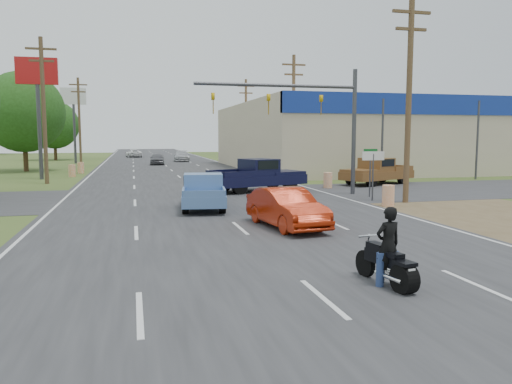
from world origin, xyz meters
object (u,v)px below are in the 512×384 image
object	(u,v)px
red_convertible	(287,208)
navy_pickup	(259,175)
rider	(388,249)
distant_car_silver	(182,156)
distant_car_grey	(157,159)
motorcycle	(389,266)
brown_pickup	(376,171)
blue_pickup	(203,191)
distant_car_white	(134,153)

from	to	relation	value
red_convertible	navy_pickup	distance (m)	12.22
rider	distant_car_silver	world-z (taller)	rider
rider	distant_car_grey	size ratio (longest dim) A/B	0.41
distant_car_grey	distant_car_silver	world-z (taller)	distant_car_silver
motorcycle	rider	xyz separation A→B (m)	(-0.01, 0.04, 0.38)
brown_pickup	distant_car_silver	bearing A→B (deg)	-8.74
navy_pickup	motorcycle	bearing A→B (deg)	-23.99
blue_pickup	navy_pickup	world-z (taller)	navy_pickup
red_convertible	motorcycle	size ratio (longest dim) A/B	2.12
motorcycle	blue_pickup	distance (m)	13.09
motorcycle	brown_pickup	distance (m)	24.07
rider	distant_car_white	size ratio (longest dim) A/B	0.37
rider	distant_car_grey	world-z (taller)	rider
distant_car_grey	distant_car_white	distance (m)	22.94
navy_pickup	brown_pickup	distance (m)	9.05
red_convertible	navy_pickup	xyz separation A→B (m)	(2.04, 12.04, 0.28)
motorcycle	distant_car_silver	xyz separation A→B (m)	(1.02, 57.60, 0.26)
motorcycle	distant_car_silver	size ratio (longest dim) A/B	0.41
distant_car_grey	navy_pickup	bearing A→B (deg)	-77.83
rider	blue_pickup	world-z (taller)	rider
motorcycle	red_convertible	bearing A→B (deg)	81.16
brown_pickup	distant_car_silver	xyz separation A→B (m)	(-9.78, 36.10, -0.21)
motorcycle	blue_pickup	world-z (taller)	blue_pickup
blue_pickup	distant_car_grey	xyz separation A→B (m)	(-0.28, 37.29, -0.12)
distant_car_silver	distant_car_white	world-z (taller)	distant_car_silver
red_convertible	distant_car_white	bearing A→B (deg)	86.14
motorcycle	distant_car_silver	distance (m)	57.61
blue_pickup	distant_car_silver	distance (m)	44.83
brown_pickup	distant_car_grey	distance (m)	31.63
motorcycle	brown_pickup	world-z (taller)	brown_pickup
red_convertible	distant_car_silver	world-z (taller)	distant_car_silver
motorcycle	navy_pickup	distance (m)	19.49
red_convertible	distant_car_grey	bearing A→B (deg)	84.99
rider	blue_pickup	size ratio (longest dim) A/B	0.33
blue_pickup	brown_pickup	size ratio (longest dim) A/B	0.85
distant_car_silver	red_convertible	bearing A→B (deg)	-87.65
navy_pickup	distant_car_white	world-z (taller)	navy_pickup
distant_car_grey	red_convertible	bearing A→B (deg)	-82.88
rider	brown_pickup	bearing A→B (deg)	-125.83
red_convertible	brown_pickup	xyz separation A→B (m)	(10.84, 14.17, 0.22)
motorcycle	rider	size ratio (longest dim) A/B	1.22
red_convertible	rider	world-z (taller)	rider
red_convertible	brown_pickup	distance (m)	17.84
rider	blue_pickup	bearing A→B (deg)	-89.15
red_convertible	rider	bearing A→B (deg)	-98.18
brown_pickup	distant_car_white	distance (m)	53.90
rider	navy_pickup	distance (m)	19.44
motorcycle	navy_pickup	size ratio (longest dim) A/B	0.32
distant_car_silver	distant_car_white	distance (m)	16.58
rider	distant_car_white	xyz separation A→B (m)	(-5.19, 72.92, -0.21)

